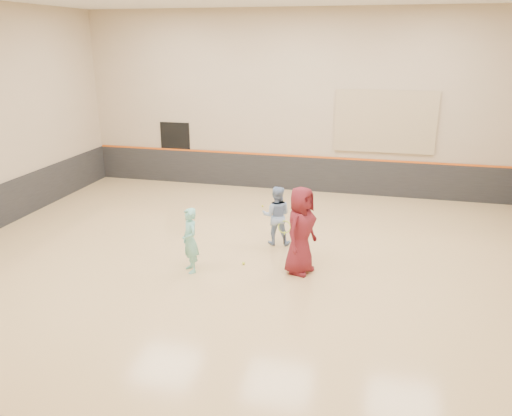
% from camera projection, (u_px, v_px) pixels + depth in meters
% --- Properties ---
extents(room, '(15.04, 12.04, 6.22)m').
position_uv_depth(room, '(257.00, 227.00, 11.73)').
color(room, tan).
rests_on(room, ground).
extents(wainscot_back, '(14.90, 0.04, 1.20)m').
position_uv_depth(wainscot_back, '(298.00, 174.00, 17.30)').
color(wainscot_back, '#232326').
rests_on(wainscot_back, floor).
extents(accent_stripe, '(14.90, 0.03, 0.06)m').
position_uv_depth(accent_stripe, '(298.00, 156.00, 17.09)').
color(accent_stripe, '#D85914').
rests_on(accent_stripe, wall_back).
extents(acoustic_panel, '(3.20, 0.08, 2.00)m').
position_uv_depth(acoustic_panel, '(385.00, 122.00, 16.04)').
color(acoustic_panel, tan).
rests_on(acoustic_panel, wall_back).
extents(doorway, '(1.10, 0.05, 2.20)m').
position_uv_depth(doorway, '(176.00, 153.00, 18.16)').
color(doorway, black).
rests_on(doorway, floor).
extents(girl, '(0.63, 0.65, 1.50)m').
position_uv_depth(girl, '(190.00, 240.00, 11.13)').
color(girl, '#79D2C5').
rests_on(girl, floor).
extents(instructor, '(0.81, 0.67, 1.53)m').
position_uv_depth(instructor, '(276.00, 215.00, 12.66)').
color(instructor, '#86A2CF').
rests_on(instructor, floor).
extents(young_man, '(0.94, 1.14, 2.00)m').
position_uv_depth(young_man, '(301.00, 230.00, 11.02)').
color(young_man, maroon).
rests_on(young_man, floor).
extents(held_racket, '(0.37, 0.37, 0.66)m').
position_uv_depth(held_racket, '(284.00, 227.00, 12.44)').
color(held_racket, '#C4E331').
rests_on(held_racket, instructor).
extents(spare_racket, '(0.60, 0.60, 0.12)m').
position_uv_depth(spare_racket, '(301.00, 211.00, 15.15)').
color(spare_racket, '#ABC22A').
rests_on(spare_racket, floor).
extents(ball_under_racket, '(0.07, 0.07, 0.07)m').
position_uv_depth(ball_under_racket, '(243.00, 263.00, 11.67)').
color(ball_under_racket, '#DAF037').
rests_on(ball_under_racket, floor).
extents(ball_in_hand, '(0.07, 0.07, 0.07)m').
position_uv_depth(ball_in_hand, '(308.00, 223.00, 10.83)').
color(ball_in_hand, '#BAD331').
rests_on(ball_in_hand, young_man).
extents(ball_beside_spare, '(0.07, 0.07, 0.07)m').
position_uv_depth(ball_beside_spare, '(263.00, 206.00, 15.70)').
color(ball_beside_spare, yellow).
rests_on(ball_beside_spare, floor).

